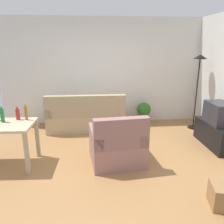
{
  "coord_description": "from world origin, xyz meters",
  "views": [
    {
      "loc": [
        -0.29,
        -3.78,
        2.02
      ],
      "look_at": [
        0.1,
        0.5,
        0.75
      ],
      "focal_mm": 36.44,
      "sensor_mm": 36.0,
      "label": 1
    }
  ],
  "objects_px": {
    "tv_stand": "(216,135)",
    "bottle_amber": "(26,113)",
    "couch": "(86,117)",
    "torchiere_lamp": "(199,72)",
    "tv": "(219,113)",
    "bottle_green": "(2,115)",
    "potted_plant": "(144,111)",
    "armchair": "(117,146)",
    "bottle_red": "(18,114)"
  },
  "relations": [
    {
      "from": "tv_stand",
      "to": "bottle_amber",
      "type": "bearing_deg",
      "value": 93.84
    },
    {
      "from": "couch",
      "to": "torchiere_lamp",
      "type": "xyz_separation_m",
      "value": [
        2.69,
        -0.15,
        1.11
      ]
    },
    {
      "from": "tv_stand",
      "to": "tv",
      "type": "height_order",
      "value": "tv"
    },
    {
      "from": "bottle_green",
      "to": "potted_plant",
      "type": "bearing_deg",
      "value": 32.9
    },
    {
      "from": "bottle_green",
      "to": "tv_stand",
      "type": "bearing_deg",
      "value": 4.74
    },
    {
      "from": "couch",
      "to": "potted_plant",
      "type": "xyz_separation_m",
      "value": [
        1.52,
        0.31,
        0.02
      ]
    },
    {
      "from": "potted_plant",
      "to": "tv_stand",
      "type": "bearing_deg",
      "value": -52.46
    },
    {
      "from": "torchiere_lamp",
      "to": "bottle_green",
      "type": "height_order",
      "value": "torchiere_lamp"
    },
    {
      "from": "torchiere_lamp",
      "to": "armchair",
      "type": "relative_size",
      "value": 1.85
    },
    {
      "from": "bottle_green",
      "to": "tv",
      "type": "bearing_deg",
      "value": 4.73
    },
    {
      "from": "armchair",
      "to": "bottle_green",
      "type": "xyz_separation_m",
      "value": [
        -1.94,
        0.19,
        0.56
      ]
    },
    {
      "from": "tv_stand",
      "to": "torchiere_lamp",
      "type": "distance_m",
      "value": 1.58
    },
    {
      "from": "armchair",
      "to": "tv",
      "type": "bearing_deg",
      "value": -171.97
    },
    {
      "from": "tv_stand",
      "to": "torchiere_lamp",
      "type": "relative_size",
      "value": 0.61
    },
    {
      "from": "torchiere_lamp",
      "to": "bottle_green",
      "type": "relative_size",
      "value": 6.62
    },
    {
      "from": "tv_stand",
      "to": "bottle_red",
      "type": "relative_size",
      "value": 4.81
    },
    {
      "from": "bottle_red",
      "to": "tv",
      "type": "bearing_deg",
      "value": 3.17
    },
    {
      "from": "bottle_green",
      "to": "bottle_amber",
      "type": "distance_m",
      "value": 0.38
    },
    {
      "from": "bottle_green",
      "to": "armchair",
      "type": "bearing_deg",
      "value": -5.49
    },
    {
      "from": "bottle_red",
      "to": "couch",
      "type": "bearing_deg",
      "value": 51.16
    },
    {
      "from": "tv_stand",
      "to": "potted_plant",
      "type": "xyz_separation_m",
      "value": [
        -1.17,
        1.53,
        0.09
      ]
    },
    {
      "from": "tv_stand",
      "to": "bottle_amber",
      "type": "distance_m",
      "value": 3.75
    },
    {
      "from": "torchiere_lamp",
      "to": "potted_plant",
      "type": "relative_size",
      "value": 3.18
    },
    {
      "from": "couch",
      "to": "potted_plant",
      "type": "distance_m",
      "value": 1.55
    },
    {
      "from": "tv",
      "to": "bottle_red",
      "type": "distance_m",
      "value": 3.85
    },
    {
      "from": "tv_stand",
      "to": "armchair",
      "type": "relative_size",
      "value": 1.12
    },
    {
      "from": "tv_stand",
      "to": "armchair",
      "type": "xyz_separation_m",
      "value": [
        -2.11,
        -0.52,
        0.08
      ]
    },
    {
      "from": "torchiere_lamp",
      "to": "bottle_red",
      "type": "height_order",
      "value": "torchiere_lamp"
    },
    {
      "from": "couch",
      "to": "bottle_green",
      "type": "relative_size",
      "value": 6.79
    },
    {
      "from": "potted_plant",
      "to": "torchiere_lamp",
      "type": "bearing_deg",
      "value": -21.7
    },
    {
      "from": "tv_stand",
      "to": "potted_plant",
      "type": "relative_size",
      "value": 1.93
    },
    {
      "from": "torchiere_lamp",
      "to": "armchair",
      "type": "height_order",
      "value": "torchiere_lamp"
    },
    {
      "from": "couch",
      "to": "tv_stand",
      "type": "height_order",
      "value": "couch"
    },
    {
      "from": "couch",
      "to": "armchair",
      "type": "height_order",
      "value": "same"
    },
    {
      "from": "torchiere_lamp",
      "to": "couch",
      "type": "bearing_deg",
      "value": 176.71
    },
    {
      "from": "couch",
      "to": "armchair",
      "type": "distance_m",
      "value": 1.83
    },
    {
      "from": "couch",
      "to": "tv_stand",
      "type": "relative_size",
      "value": 1.69
    },
    {
      "from": "couch",
      "to": "bottle_amber",
      "type": "bearing_deg",
      "value": 55.7
    },
    {
      "from": "tv",
      "to": "bottle_red",
      "type": "height_order",
      "value": "bottle_red"
    },
    {
      "from": "potted_plant",
      "to": "bottle_amber",
      "type": "bearing_deg",
      "value": -144.77
    },
    {
      "from": "tv",
      "to": "potted_plant",
      "type": "relative_size",
      "value": 1.05
    },
    {
      "from": "tv",
      "to": "tv_stand",
      "type": "bearing_deg",
      "value": 90.0
    },
    {
      "from": "tv_stand",
      "to": "bottle_red",
      "type": "distance_m",
      "value": 3.9
    },
    {
      "from": "potted_plant",
      "to": "armchair",
      "type": "distance_m",
      "value": 2.26
    },
    {
      "from": "tv",
      "to": "torchiere_lamp",
      "type": "distance_m",
      "value": 1.28
    },
    {
      "from": "bottle_red",
      "to": "armchair",
      "type": "bearing_deg",
      "value": -10.16
    },
    {
      "from": "bottle_red",
      "to": "tv_stand",
      "type": "bearing_deg",
      "value": 3.17
    },
    {
      "from": "tv",
      "to": "bottle_red",
      "type": "xyz_separation_m",
      "value": [
        -3.84,
        -0.21,
        0.16
      ]
    },
    {
      "from": "potted_plant",
      "to": "bottle_green",
      "type": "relative_size",
      "value": 2.08
    },
    {
      "from": "tv_stand",
      "to": "torchiere_lamp",
      "type": "bearing_deg",
      "value": 0.0
    }
  ]
}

